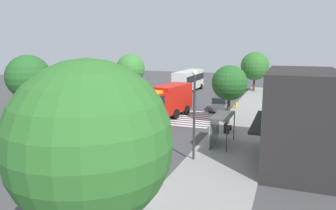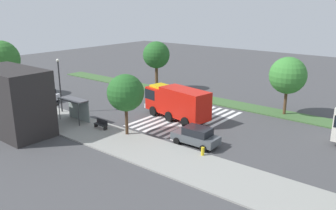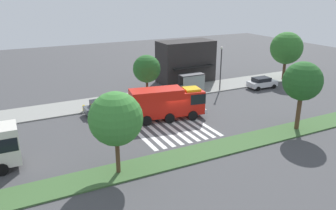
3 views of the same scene
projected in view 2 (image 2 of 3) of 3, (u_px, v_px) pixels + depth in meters
The scene contains 16 objects.
ground_plane at pixel (176, 116), 39.53m from camera, with size 120.00×120.00×0.00m, color #424244.
sidewalk at pixel (115, 139), 32.57m from camera, with size 60.00×5.18×0.14m, color gray.
median_strip at pixel (214, 101), 45.64m from camera, with size 60.00×3.00×0.14m, color #3D6033.
crosswalk at pixel (186, 119), 38.65m from camera, with size 7.65×12.08×0.01m.
fire_truck at pixel (176, 101), 38.24m from camera, with size 8.67×3.83×3.58m.
parked_car_west at pixel (196, 136), 31.22m from camera, with size 4.35×2.14×1.72m.
parked_car_mid at pixel (45, 94), 45.76m from camera, with size 4.46×2.21×1.64m.
bus_stop_shelter at pixel (76, 105), 37.28m from camera, with size 3.50×1.40×2.46m.
bench_near_shelter at pixel (101, 124), 35.23m from camera, with size 1.60×0.50×0.90m.
street_lamp at pixel (60, 81), 39.82m from camera, with size 0.36×0.36×6.21m.
storefront_building at pixel (12, 101), 33.86m from camera, with size 8.56×5.08×6.41m.
sidewalk_tree_west at pixel (126, 93), 32.62m from camera, with size 3.53×3.53×5.91m.
sidewalk_tree_east at pixel (1, 59), 46.83m from camera, with size 5.03×5.03×7.52m.
median_tree_far_west at pixel (288, 76), 38.68m from camera, with size 4.14×4.14×6.57m.
median_tree_west at pixel (156, 55), 50.21m from camera, with size 3.90×3.90×7.03m.
fire_hydrant at pixel (203, 151), 28.95m from camera, with size 0.28×0.28×0.70m, color gold.
Camera 2 is at (-22.92, 29.80, 12.32)m, focal length 37.10 mm.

